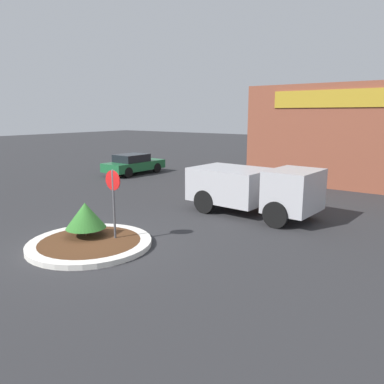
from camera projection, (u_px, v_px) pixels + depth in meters
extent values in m
plane|color=#2D2D30|center=(90.00, 246.00, 11.40)|extent=(120.00, 120.00, 0.00)
cylinder|color=silver|center=(90.00, 244.00, 11.38)|extent=(3.73, 3.73, 0.16)
cylinder|color=#4C2D19|center=(90.00, 243.00, 11.38)|extent=(3.06, 3.06, 0.16)
cylinder|color=#4C4C51|center=(114.00, 207.00, 11.47)|extent=(0.07, 0.07, 2.30)
cylinder|color=#B71414|center=(113.00, 180.00, 11.30)|extent=(0.61, 0.03, 0.61)
cylinder|color=brown|center=(86.00, 232.00, 11.82)|extent=(0.08, 0.08, 0.27)
cone|color=#2D6B28|center=(85.00, 215.00, 11.71)|extent=(1.25, 1.25, 0.81)
cube|color=#B2B2B7|center=(294.00, 191.00, 13.69)|extent=(1.76, 2.25, 1.53)
cube|color=#B2B2B7|center=(231.00, 184.00, 15.42)|extent=(3.19, 2.46, 1.35)
cube|color=black|center=(309.00, 185.00, 13.28)|extent=(0.16, 1.93, 0.54)
cylinder|color=black|center=(300.00, 204.00, 14.72)|extent=(0.96, 0.31, 0.95)
cylinder|color=black|center=(276.00, 215.00, 13.15)|extent=(0.96, 0.31, 0.95)
cylinder|color=black|center=(233.00, 193.00, 16.69)|extent=(0.96, 0.31, 0.95)
cylinder|color=black|center=(205.00, 202.00, 15.11)|extent=(0.96, 0.31, 0.95)
cube|color=brown|center=(359.00, 135.00, 21.53)|extent=(11.26, 6.00, 5.54)
cube|color=#B28E23|center=(349.00, 98.00, 18.73)|extent=(7.88, 0.08, 0.90)
cube|color=#1E6638|center=(134.00, 166.00, 25.02)|extent=(1.91, 4.32, 0.57)
cube|color=black|center=(132.00, 158.00, 24.75)|extent=(1.63, 2.10, 0.49)
cylinder|color=black|center=(140.00, 166.00, 26.59)|extent=(0.22, 0.67, 0.67)
cylinder|color=black|center=(157.00, 168.00, 25.61)|extent=(0.22, 0.67, 0.67)
cylinder|color=black|center=(111.00, 170.00, 24.53)|extent=(0.22, 0.67, 0.67)
cylinder|color=black|center=(128.00, 173.00, 23.55)|extent=(0.22, 0.67, 0.67)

